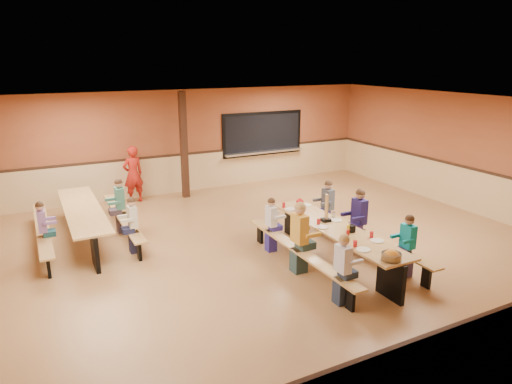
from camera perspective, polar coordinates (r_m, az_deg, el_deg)
name	(u,v)px	position (r m, az deg, el deg)	size (l,w,h in m)	color
ground	(263,250)	(9.61, 0.89, -7.26)	(12.00, 12.00, 0.00)	brown
room_envelope	(263,219)	(9.35, 0.90, -3.38)	(12.04, 10.04, 3.02)	brown
kitchen_pass_through	(263,136)	(14.59, 0.86, 7.06)	(2.78, 0.28, 1.38)	black
structural_post	(184,145)	(13.01, -9.00, 5.76)	(0.18, 0.18, 3.00)	black
cafeteria_table_main	(335,237)	(8.98, 9.85, -5.62)	(1.91, 3.70, 0.74)	#B68748
cafeteria_table_second	(83,218)	(10.60, -20.77, -3.01)	(1.91, 3.70, 0.74)	#B68748
seated_child_white_left	(342,270)	(7.54, 10.75, -9.55)	(0.36, 0.29, 1.19)	silver
seated_adult_yellow	(299,238)	(8.47, 5.44, -5.76)	(0.43, 0.35, 1.34)	gold
seated_child_grey_left	(271,225)	(9.37, 1.90, -4.16)	(0.33, 0.27, 1.13)	silver
seated_child_teal_right	(407,246)	(8.75, 18.36, -6.45)	(0.35, 0.28, 1.17)	#0E8D9B
seated_child_navy_right	(359,220)	(9.65, 12.72, -3.43)	(0.41, 0.34, 1.30)	#1F1753
seated_child_char_right	(327,207)	(10.48, 8.93, -1.88)	(0.37, 0.30, 1.21)	#44474D
seated_child_purple_sec	(43,230)	(9.99, -25.08, -4.37)	(0.34, 0.28, 1.15)	#845D94
seated_child_green_sec	(120,206)	(10.82, -16.60, -1.69)	(0.39, 0.32, 1.24)	#3C7B67
seated_child_tan_sec	(133,225)	(9.63, -15.11, -4.06)	(0.35, 0.28, 1.17)	beige
standing_woman	(133,174)	(12.94, -15.11, 2.13)	(0.58, 0.38, 1.58)	#A21B12
punch_pitcher	(300,205)	(9.73, 5.48, -1.66)	(0.16, 0.16, 0.22)	red
chip_bowl	(391,256)	(7.68, 16.57, -7.64)	(0.32, 0.32, 0.15)	orange
napkin_dispenser	(351,229)	(8.70, 11.81, -4.49)	(0.10, 0.14, 0.13)	black
condiment_mustard	(348,229)	(8.60, 11.43, -4.58)	(0.06, 0.06, 0.17)	yellow
condiment_ketchup	(348,234)	(8.35, 11.39, -5.20)	(0.06, 0.06, 0.17)	#B2140F
table_paddle	(326,215)	(9.13, 8.77, -2.84)	(0.16, 0.16, 0.56)	black
place_settings	(336,224)	(8.88, 9.93, -4.01)	(0.65, 3.30, 0.11)	beige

